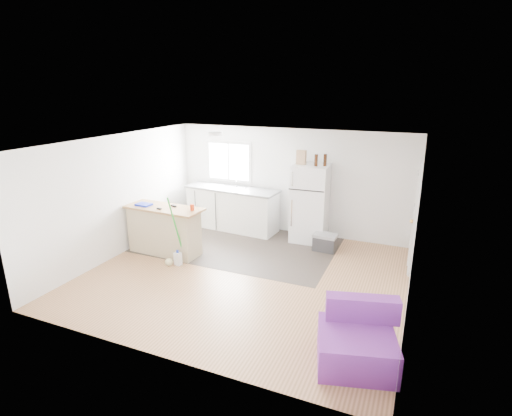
% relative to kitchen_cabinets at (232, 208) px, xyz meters
% --- Properties ---
extents(room, '(5.51, 5.01, 2.41)m').
position_rel_kitchen_cabinets_xyz_m(room, '(1.32, -2.15, 0.69)').
color(room, '#92633D').
rests_on(room, ground).
extents(vinyl_zone, '(4.05, 2.50, 0.00)m').
position_rel_kitchen_cabinets_xyz_m(vinyl_zone, '(0.59, -0.90, -0.51)').
color(vinyl_zone, '#312925').
rests_on(vinyl_zone, floor).
extents(window, '(1.18, 0.06, 0.98)m').
position_rel_kitchen_cabinets_xyz_m(window, '(-0.23, 0.33, 1.04)').
color(window, white).
rests_on(window, back_wall).
extents(interior_door, '(0.11, 0.92, 2.10)m').
position_rel_kitchen_cabinets_xyz_m(interior_door, '(4.04, -0.60, 0.51)').
color(interior_door, white).
rests_on(interior_door, right_wall).
extents(ceiling_fixture, '(0.30, 0.30, 0.07)m').
position_rel_kitchen_cabinets_xyz_m(ceiling_fixture, '(0.12, -0.95, 1.85)').
color(ceiling_fixture, white).
rests_on(ceiling_fixture, ceiling).
extents(kitchen_cabinets, '(2.29, 0.87, 1.29)m').
position_rel_kitchen_cabinets_xyz_m(kitchen_cabinets, '(0.00, 0.00, 0.00)').
color(kitchen_cabinets, white).
rests_on(kitchen_cabinets, floor).
extents(peninsula, '(1.62, 0.68, 0.98)m').
position_rel_kitchen_cabinets_xyz_m(peninsula, '(-0.62, -1.86, -0.01)').
color(peninsula, '#C4B68D').
rests_on(peninsula, floor).
extents(refrigerator, '(0.77, 0.74, 1.69)m').
position_rel_kitchen_cabinets_xyz_m(refrigerator, '(1.90, -0.02, 0.34)').
color(refrigerator, white).
rests_on(refrigerator, floor).
extents(cooler, '(0.49, 0.35, 0.36)m').
position_rel_kitchen_cabinets_xyz_m(cooler, '(2.37, -0.48, -0.32)').
color(cooler, '#313134').
rests_on(cooler, floor).
extents(purple_seat, '(1.10, 1.08, 0.75)m').
position_rel_kitchen_cabinets_xyz_m(purple_seat, '(3.56, -3.77, -0.23)').
color(purple_seat, purple).
rests_on(purple_seat, floor).
extents(cleaner_jug, '(0.15, 0.12, 0.30)m').
position_rel_kitchen_cabinets_xyz_m(cleaner_jug, '(-0.05, -2.26, -0.38)').
color(cleaner_jug, white).
rests_on(cleaner_jug, floor).
extents(mop, '(0.27, 0.38, 1.37)m').
position_rel_kitchen_cabinets_xyz_m(mop, '(-0.17, -2.32, -0.28)').
color(mop, green).
rests_on(mop, floor).
extents(red_cup, '(0.08, 0.08, 0.12)m').
position_rel_kitchen_cabinets_xyz_m(red_cup, '(0.04, -1.82, 0.53)').
color(red_cup, red).
rests_on(red_cup, peninsula).
extents(blue_tray, '(0.31, 0.23, 0.04)m').
position_rel_kitchen_cabinets_xyz_m(blue_tray, '(-1.03, -1.91, 0.49)').
color(blue_tray, '#1528CA').
rests_on(blue_tray, peninsula).
extents(tool_a, '(0.15, 0.10, 0.03)m').
position_rel_kitchen_cabinets_xyz_m(tool_a, '(-0.43, -1.75, 0.49)').
color(tool_a, black).
rests_on(tool_a, peninsula).
extents(tool_b, '(0.10, 0.05, 0.03)m').
position_rel_kitchen_cabinets_xyz_m(tool_b, '(-0.59, -2.01, 0.49)').
color(tool_b, black).
rests_on(tool_b, peninsula).
extents(cardboard_box, '(0.21, 0.12, 0.30)m').
position_rel_kitchen_cabinets_xyz_m(cardboard_box, '(1.68, -0.06, 1.34)').
color(cardboard_box, tan).
rests_on(cardboard_box, refrigerator).
extents(bottle_left, '(0.09, 0.09, 0.25)m').
position_rel_kitchen_cabinets_xyz_m(bottle_left, '(2.02, -0.14, 1.31)').
color(bottle_left, '#341809').
rests_on(bottle_left, refrigerator).
extents(bottle_right, '(0.09, 0.09, 0.25)m').
position_rel_kitchen_cabinets_xyz_m(bottle_right, '(2.18, -0.04, 1.31)').
color(bottle_right, '#341809').
rests_on(bottle_right, refrigerator).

